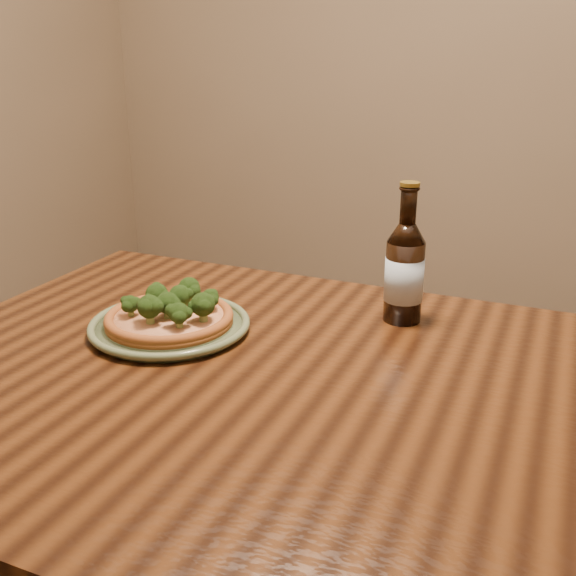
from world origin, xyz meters
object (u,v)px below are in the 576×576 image
at_px(beer_bottle, 404,271).
at_px(plate, 170,325).
at_px(pizza, 170,314).
at_px(table, 394,459).

bearing_deg(beer_bottle, plate, -138.88).
distance_m(plate, pizza, 0.02).
height_order(table, plate, plate).
bearing_deg(plate, beer_bottle, 30.08).
xyz_separation_m(plate, pizza, (0.00, 0.00, 0.02)).
bearing_deg(pizza, beer_bottle, 30.12).
distance_m(pizza, beer_bottle, 0.42).
bearing_deg(pizza, plate, -157.56).
bearing_deg(pizza, table, -11.68).
bearing_deg(table, plate, 168.50).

